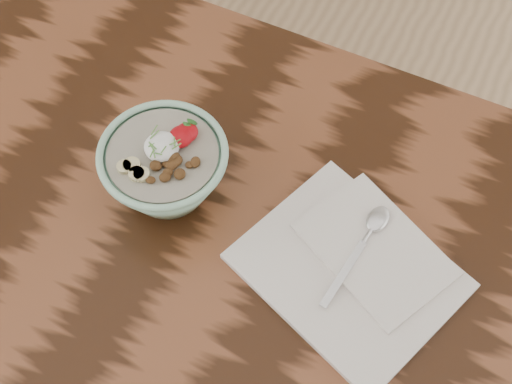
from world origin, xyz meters
The scene contains 4 objects.
table centered at (0.00, 0.00, 65.70)cm, with size 160.00×90.00×75.00cm.
breakfast_bowl centered at (-1.19, 9.95, 80.93)cm, with size 17.44×17.44×11.58cm.
napkin centered at (26.88, 9.80, 75.69)cm, with size 32.74×29.75×1.65cm.
spoon centered at (26.98, 14.74, 77.02)cm, with size 4.15×17.23×0.90cm.
Camera 1 is at (31.99, -31.36, 162.31)cm, focal length 50.00 mm.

